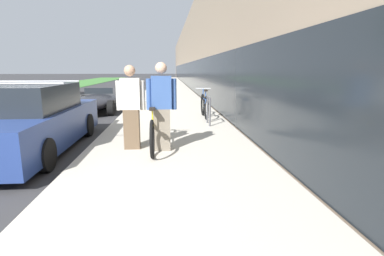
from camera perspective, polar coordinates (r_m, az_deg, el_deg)
name	(u,v)px	position (r m, az deg, el deg)	size (l,w,h in m)	color
sidewalk_slab	(168,90)	(24.97, -4.52, 7.23)	(3.62, 70.00, 0.15)	#BCB5A5
storefront_facade	(231,55)	(33.67, 7.40, 13.59)	(10.01, 70.00, 6.51)	gray
lawn_strip	(48,88)	(31.00, -25.75, 6.82)	(5.28, 70.00, 0.03)	#3D7533
tandem_bicycle	(154,128)	(6.46, -7.22, -0.06)	(0.52, 2.55, 0.92)	black
person_rider	(162,107)	(6.06, -5.79, 4.04)	(0.60, 0.24, 1.77)	#756B5B
person_bystander	(131,107)	(6.28, -11.53, 3.86)	(0.58, 0.23, 1.72)	brown
bike_rack_hoop	(209,108)	(8.91, 3.20, 3.91)	(0.05, 0.60, 0.84)	#4C4C51
cruiser_bike_nearest	(204,106)	(10.26, 2.39, 4.29)	(0.52, 1.75, 0.98)	black
parked_sedan_curbside	(31,121)	(7.41, -28.33, 1.17)	(1.86, 4.78, 1.52)	navy
vintage_roadster_curbside	(97,102)	(13.39, -17.72, 4.80)	(1.87, 4.32, 0.97)	black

